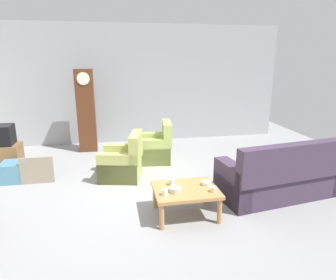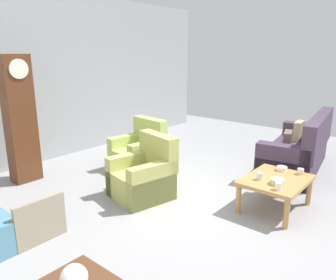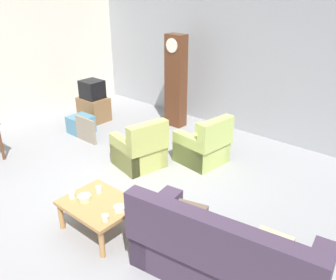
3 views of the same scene
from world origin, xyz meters
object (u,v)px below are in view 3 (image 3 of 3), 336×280
at_px(tv_crt, 92,89).
at_px(cup_white_porcelain, 72,195).
at_px(armchair_olive_near, 140,151).
at_px(bowl_shallow_green, 84,198).
at_px(tv_stand_cabinet, 94,109).
at_px(storage_box_blue, 81,125).
at_px(bowl_white_stacked, 119,208).
at_px(couch_floral, 224,257).
at_px(framed_picture_leaning, 86,130).
at_px(grandfather_clock, 176,81).
at_px(cup_blue_rimmed, 99,190).
at_px(armchair_olive_far, 204,147).
at_px(cup_cream_tall, 105,218).
at_px(coffee_table_wood, 99,206).

height_order(tv_crt, cup_white_porcelain, tv_crt).
distance_m(armchair_olive_near, bowl_shallow_green, 1.87).
bearing_deg(bowl_shallow_green, tv_stand_cabinet, 139.81).
bearing_deg(storage_box_blue, bowl_white_stacked, -29.20).
xyz_separation_m(couch_floral, framed_picture_leaning, (-4.26, 1.39, -0.09)).
bearing_deg(grandfather_clock, bowl_white_stacked, -60.62).
height_order(tv_stand_cabinet, cup_blue_rimmed, tv_stand_cabinet).
distance_m(armchair_olive_far, cup_cream_tall, 2.76).
height_order(grandfather_clock, cup_cream_tall, grandfather_clock).
xyz_separation_m(framed_picture_leaning, storage_box_blue, (-0.46, 0.22, -0.07)).
bearing_deg(armchair_olive_near, storage_box_blue, 173.13).
xyz_separation_m(cup_cream_tall, bowl_shallow_green, (-0.55, 0.11, -0.01)).
height_order(coffee_table_wood, bowl_white_stacked, bowl_white_stacked).
xyz_separation_m(armchair_olive_far, tv_stand_cabinet, (-3.26, 0.07, -0.03)).
distance_m(armchair_olive_near, armchair_olive_far, 1.17).
bearing_deg(cup_blue_rimmed, cup_white_porcelain, -117.12).
bearing_deg(cup_white_porcelain, tv_stand_cabinet, 137.44).
bearing_deg(bowl_shallow_green, cup_cream_tall, -11.17).
distance_m(armchair_olive_far, tv_stand_cabinet, 3.26).
bearing_deg(tv_stand_cabinet, armchair_olive_near, -20.70).
bearing_deg(framed_picture_leaning, bowl_white_stacked, -29.83).
distance_m(grandfather_clock, cup_blue_rimmed, 3.81).
bearing_deg(couch_floral, bowl_shallow_green, -168.87).
xyz_separation_m(grandfather_clock, tv_crt, (-1.68, -1.03, -0.27)).
bearing_deg(cup_white_porcelain, cup_blue_rimmed, 62.88).
bearing_deg(bowl_white_stacked, coffee_table_wood, -170.39).
distance_m(tv_stand_cabinet, cup_blue_rimmed, 3.99).
bearing_deg(cup_blue_rimmed, tv_stand_cabinet, 142.47).
bearing_deg(cup_blue_rimmed, armchair_olive_far, 87.70).
relative_size(couch_floral, cup_white_porcelain, 22.63).
bearing_deg(tv_crt, armchair_olive_near, -20.70).
height_order(armchair_olive_far, grandfather_clock, grandfather_clock).
bearing_deg(cup_blue_rimmed, framed_picture_leaning, 146.51).
xyz_separation_m(armchair_olive_far, grandfather_clock, (-1.57, 1.10, 0.73)).
distance_m(bowl_white_stacked, bowl_shallow_green, 0.55).
height_order(armchair_olive_far, tv_crt, tv_crt).
relative_size(tv_crt, cup_white_porcelain, 4.93).
relative_size(armchair_olive_near, cup_white_porcelain, 9.64).
bearing_deg(coffee_table_wood, framed_picture_leaning, 145.96).
bearing_deg(cup_white_porcelain, bowl_shallow_green, 26.04).
height_order(grandfather_clock, storage_box_blue, grandfather_clock).
xyz_separation_m(armchair_olive_near, cup_blue_rimmed, (0.68, -1.49, 0.18)).
bearing_deg(cup_cream_tall, tv_crt, 143.18).
height_order(tv_stand_cabinet, cup_white_porcelain, tv_stand_cabinet).
relative_size(couch_floral, armchair_olive_near, 2.35).
bearing_deg(cup_cream_tall, cup_white_porcelain, 177.73).
xyz_separation_m(armchair_olive_near, grandfather_clock, (-0.79, 1.97, 0.73)).
distance_m(framed_picture_leaning, cup_cream_tall, 3.43).
relative_size(coffee_table_wood, tv_crt, 2.00).
bearing_deg(storage_box_blue, cup_blue_rimmed, -32.19).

